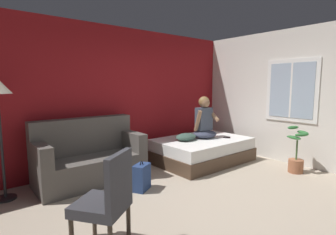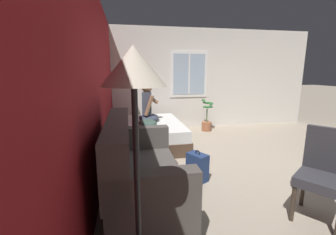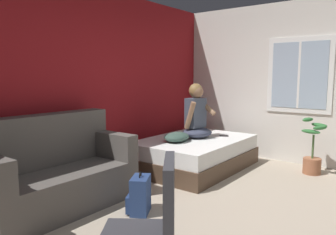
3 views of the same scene
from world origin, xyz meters
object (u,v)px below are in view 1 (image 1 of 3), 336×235
Objects in this scene: throw_pillow at (186,137)px; potted_plant at (296,156)px; person_seated at (204,121)px; bed at (202,150)px; couch at (89,158)px; side_chair at (107,198)px; cell_phone at (227,138)px; backpack at (141,178)px.

potted_plant reaches higher than throw_pillow.
bed is at bearing -159.30° from person_seated.
bed is at bearing -9.64° from couch.
side_chair is 3.59m from cell_phone.
potted_plant is at bearing -23.08° from backpack.
side_chair reaches higher than potted_plant.
couch is 1.95× the size of person_seated.
backpack is 2.87m from potted_plant.
throw_pillow is 3.33× the size of cell_phone.
bed reaches higher than backpack.
throw_pillow is at bearing 124.69° from potted_plant.
side_chair is (-2.89, -1.51, 0.30)m from bed.
cell_phone is (3.37, 1.24, -0.05)m from side_chair.
potted_plant is (2.64, -1.12, 0.11)m from backpack.
bed is 2.30× the size of potted_plant.
person_seated is at bearing -8.23° from couch.
throw_pillow is (-0.47, 0.05, -0.29)m from person_seated.
bed is 2.32m from couch.
cell_phone is at bearing 4.89° from backpack.
bed is 1.89m from backpack.
side_chair is at bearing -135.54° from backpack.
person_seated is at bearing 103.11° from cell_phone.
backpack is (1.06, 1.04, -0.34)m from side_chair.
potted_plant is (0.81, -1.59, 0.07)m from bed.
couch is at bearing 170.36° from bed.
couch reaches higher than bed.
potted_plant is at bearing -55.31° from throw_pillow.
person_seated reaches higher than throw_pillow.
cell_phone is at bearing 104.07° from potted_plant.
couch is 0.99m from backpack.
cell_phone is at bearing -40.65° from person_seated.
person_seated is (2.40, -0.35, 0.44)m from couch.
cell_phone is (0.48, -0.27, 0.25)m from bed.
potted_plant is (3.70, -0.08, -0.23)m from side_chair.
bed is 1.79m from potted_plant.
bed is 2.00× the size of side_chair.
throw_pillow is at bearing 21.06° from backpack.
couch is 11.84× the size of cell_phone.
backpack is at bearing -165.28° from person_seated.
potted_plant reaches higher than cell_phone.
side_chair is at bearing 178.77° from potted_plant.
couch is at bearing 171.38° from throw_pillow.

